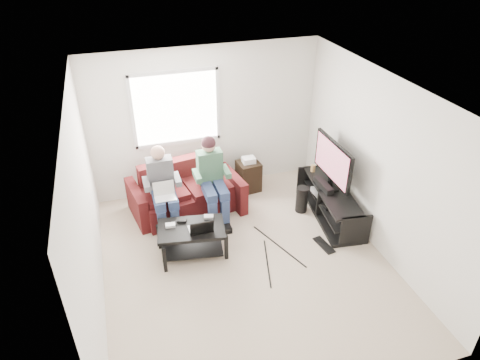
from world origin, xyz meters
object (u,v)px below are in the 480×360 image
at_px(subwoofer, 302,199).
at_px(coffee_table, 192,234).
at_px(sofa, 186,194).
at_px(end_table, 249,175).
at_px(tv, 333,162).
at_px(tv_stand, 331,204).

bearing_deg(subwoofer, coffee_table, -165.63).
relative_size(sofa, end_table, 2.91).
bearing_deg(sofa, tv, -20.13).
bearing_deg(tv_stand, end_table, 130.44).
height_order(sofa, subwoofer, sofa).
bearing_deg(coffee_table, sofa, 83.03).
bearing_deg(tv, end_table, 132.82).
xyz_separation_m(tv, subwoofer, (-0.39, 0.19, -0.76)).
bearing_deg(tv, subwoofer, 153.60).
relative_size(coffee_table, end_table, 1.57).
bearing_deg(coffee_table, tv, 7.68).
xyz_separation_m(coffee_table, tv, (2.39, 0.32, 0.64)).
xyz_separation_m(coffee_table, subwoofer, (2.00, 0.51, -0.12)).
bearing_deg(end_table, sofa, -166.66).
relative_size(tv, end_table, 1.66).
xyz_separation_m(sofa, subwoofer, (1.86, -0.63, -0.08)).
bearing_deg(end_table, tv_stand, -49.56).
distance_m(tv, end_table, 1.67).
distance_m(tv_stand, tv, 0.76).
bearing_deg(tv_stand, subwoofer, 143.09).
bearing_deg(sofa, coffee_table, -96.97).
xyz_separation_m(coffee_table, tv_stand, (2.39, 0.22, -0.12)).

